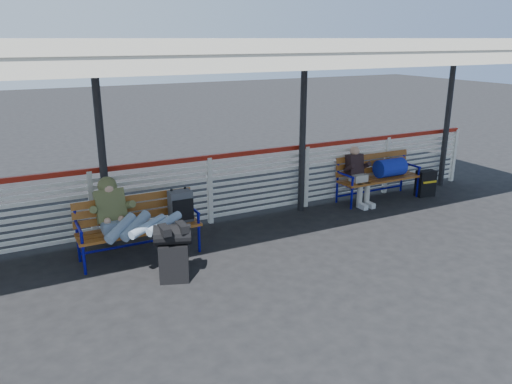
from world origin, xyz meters
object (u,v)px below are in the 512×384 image
luggage_stack (173,251)px  bench_left (153,216)px  suitcase_side (425,183)px  bench_right (384,170)px  traveler_man (133,221)px  companion_person (358,175)px

luggage_stack → bench_left: bearing=108.9°
bench_left → suitcase_side: 5.87m
luggage_stack → suitcase_side: size_ratio=1.49×
luggage_stack → suitcase_side: bearing=32.4°
bench_left → bench_right: bearing=5.9°
luggage_stack → suitcase_side: 6.02m
traveler_man → luggage_stack: bearing=-63.3°
bench_right → traveler_man: bearing=-170.9°
bench_right → suitcase_side: bearing=-16.3°
bench_right → companion_person: bearing=-177.3°
bench_right → suitcase_side: size_ratio=3.31×
companion_person → suitcase_side: companion_person is taller
bench_right → luggage_stack: bearing=-162.8°
bench_left → suitcase_side: size_ratio=3.31×
bench_right → traveler_man: traveler_man is taller
traveler_man → companion_person: bearing=10.1°
luggage_stack → traveler_man: (-0.35, 0.69, 0.26)m
bench_left → traveler_man: bearing=-137.2°
suitcase_side → companion_person: bearing=177.3°
bench_left → suitcase_side: (5.86, 0.24, -0.33)m
bench_right → companion_person: (-0.69, -0.03, -0.01)m
luggage_stack → suitcase_side: luggage_stack is taller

